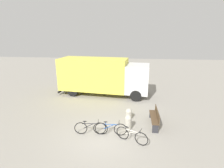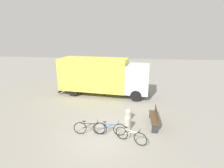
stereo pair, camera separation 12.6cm
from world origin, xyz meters
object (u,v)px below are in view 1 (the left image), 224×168
(delivery_truck, at_px, (102,75))
(bollard_near_bench, at_px, (128,122))
(bicycle_middle, at_px, (111,129))
(park_bench, at_px, (155,117))
(bicycle_far, at_px, (132,135))
(bicycle_near, at_px, (90,128))
(bollard_far_bench, at_px, (129,113))

(delivery_truck, xyz_separation_m, bollard_near_bench, (2.39, -5.79, -1.31))
(bicycle_middle, relative_size, bollard_near_bench, 2.04)
(park_bench, height_order, bicycle_middle, park_bench)
(bicycle_far, bearing_deg, bollard_near_bench, 123.58)
(bicycle_near, distance_m, bollard_far_bench, 2.92)
(delivery_truck, height_order, bicycle_near, delivery_truck)
(bicycle_far, relative_size, bollard_near_bench, 1.87)
(bicycle_far, height_order, bollard_near_bench, bollard_near_bench)
(park_bench, relative_size, bicycle_far, 1.21)
(bicycle_near, bearing_deg, bollard_near_bench, 15.04)
(bicycle_middle, xyz_separation_m, bollard_near_bench, (0.93, 0.73, 0.09))
(delivery_truck, xyz_separation_m, bicycle_far, (2.58, -7.04, -1.40))
(bicycle_near, relative_size, bicycle_middle, 1.00)
(bicycle_far, distance_m, bollard_near_bench, 1.27)
(park_bench, height_order, bicycle_far, park_bench)
(bicycle_near, bearing_deg, bicycle_far, -17.65)
(delivery_truck, distance_m, park_bench, 6.63)
(bicycle_far, bearing_deg, park_bench, 78.26)
(bicycle_middle, xyz_separation_m, bollard_far_bench, (0.95, 2.02, -0.01))
(delivery_truck, distance_m, bicycle_far, 7.63)
(delivery_truck, bearing_deg, park_bench, -45.92)
(bollard_near_bench, relative_size, bollard_far_bench, 1.22)
(bollard_near_bench, height_order, bollard_far_bench, bollard_near_bench)
(park_bench, height_order, bicycle_near, park_bench)
(delivery_truck, bearing_deg, bollard_near_bench, -61.22)
(delivery_truck, distance_m, bicycle_near, 6.70)
(park_bench, distance_m, bicycle_near, 3.91)
(park_bench, height_order, bollard_far_bench, park_bench)
(park_bench, xyz_separation_m, bicycle_far, (-1.41, -1.89, -0.17))
(delivery_truck, distance_m, bollard_far_bench, 5.30)
(park_bench, relative_size, bollard_near_bench, 2.26)
(bicycle_near, height_order, bollard_far_bench, bicycle_near)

